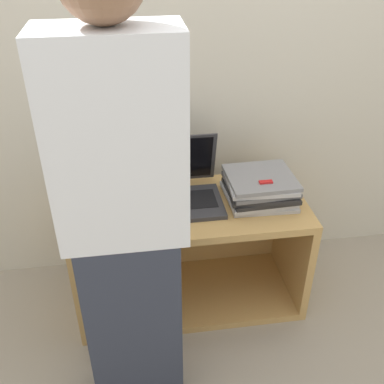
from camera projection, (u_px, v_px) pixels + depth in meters
ground_plane at (197, 332)px, 2.17m from camera, size 12.00×12.00×0.00m
wall_back at (178, 47)px, 2.04m from camera, size 8.00×0.05×2.40m
cart at (188, 245)px, 2.28m from camera, size 1.09×0.51×0.57m
laptop_open at (188, 188)px, 2.09m from camera, size 0.30×0.35×0.29m
laptop_stack_left at (117, 204)px, 2.02m from camera, size 0.32×0.29×0.08m
laptop_stack_right at (260, 188)px, 2.08m from camera, size 0.33×0.29×0.13m
person at (125, 224)px, 1.46m from camera, size 0.40×0.53×1.71m
inventory_tag at (266, 182)px, 1.99m from camera, size 0.06×0.02×0.01m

